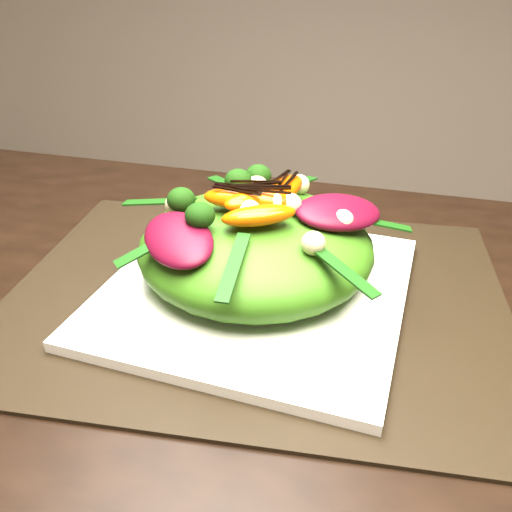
% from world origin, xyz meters
% --- Properties ---
extents(dining_table, '(1.60, 0.90, 0.75)m').
position_xyz_m(dining_table, '(0.00, 0.00, 0.73)').
color(dining_table, black).
rests_on(dining_table, floor).
extents(placemat, '(0.52, 0.41, 0.00)m').
position_xyz_m(placemat, '(0.03, 0.14, 0.75)').
color(placemat, black).
rests_on(placemat, dining_table).
extents(plate_base, '(0.30, 0.30, 0.01)m').
position_xyz_m(plate_base, '(0.03, 0.14, 0.76)').
color(plate_base, white).
rests_on(plate_base, placemat).
extents(salad_bowl, '(0.26, 0.26, 0.02)m').
position_xyz_m(salad_bowl, '(0.03, 0.14, 0.77)').
color(salad_bowl, white).
rests_on(salad_bowl, plate_base).
extents(lettuce_mound, '(0.29, 0.29, 0.08)m').
position_xyz_m(lettuce_mound, '(0.03, 0.14, 0.81)').
color(lettuce_mound, '#3A6F14').
rests_on(lettuce_mound, salad_bowl).
extents(radicchio_leaf, '(0.10, 0.09, 0.02)m').
position_xyz_m(radicchio_leaf, '(0.10, 0.16, 0.85)').
color(radicchio_leaf, '#450717').
rests_on(radicchio_leaf, lettuce_mound).
extents(orange_segment, '(0.07, 0.06, 0.02)m').
position_xyz_m(orange_segment, '(0.03, 0.15, 0.85)').
color(orange_segment, '#CE4303').
rests_on(orange_segment, lettuce_mound).
extents(broccoli_floret, '(0.04, 0.04, 0.04)m').
position_xyz_m(broccoli_floret, '(-0.02, 0.18, 0.86)').
color(broccoli_floret, black).
rests_on(broccoli_floret, lettuce_mound).
extents(macadamia_nut, '(0.03, 0.03, 0.02)m').
position_xyz_m(macadamia_nut, '(0.05, 0.11, 0.85)').
color(macadamia_nut, beige).
rests_on(macadamia_nut, lettuce_mound).
extents(balsamic_drizzle, '(0.04, 0.03, 0.00)m').
position_xyz_m(balsamic_drizzle, '(0.03, 0.15, 0.86)').
color(balsamic_drizzle, black).
rests_on(balsamic_drizzle, orange_segment).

